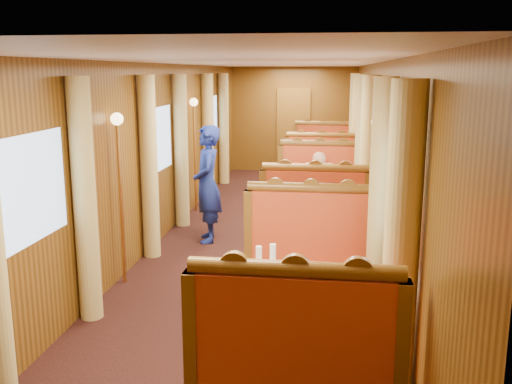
% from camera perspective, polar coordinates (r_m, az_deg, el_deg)
% --- Properties ---
extents(floor, '(3.00, 12.00, 0.01)m').
position_cam_1_polar(floor, '(8.15, 0.72, -5.07)').
color(floor, black).
rests_on(floor, ground).
extents(ceiling, '(3.00, 12.00, 0.01)m').
position_cam_1_polar(ceiling, '(7.79, 0.77, 12.79)').
color(ceiling, silver).
rests_on(ceiling, wall_left).
extents(wall_far, '(3.00, 0.01, 2.50)m').
position_cam_1_polar(wall_far, '(13.81, 3.78, 7.23)').
color(wall_far, brown).
rests_on(wall_far, floor).
extents(wall_left, '(0.01, 12.00, 2.50)m').
position_cam_1_polar(wall_left, '(8.19, -9.76, 3.81)').
color(wall_left, brown).
rests_on(wall_left, floor).
extents(wall_right, '(0.01, 12.00, 2.50)m').
position_cam_1_polar(wall_right, '(7.84, 11.71, 3.37)').
color(wall_right, brown).
rests_on(wall_right, floor).
extents(doorway_far, '(0.80, 0.04, 2.00)m').
position_cam_1_polar(doorway_far, '(13.81, 3.75, 6.18)').
color(doorway_far, brown).
rests_on(doorway_far, floor).
extents(table_near, '(1.05, 0.72, 0.75)m').
position_cam_1_polar(table_near, '(4.69, 4.75, -13.49)').
color(table_near, white).
rests_on(table_near, floor).
extents(banquette_near_aft, '(1.30, 0.55, 1.34)m').
position_cam_1_polar(banquette_near_aft, '(5.61, 5.31, -8.60)').
color(banquette_near_aft, '#AD1D13').
rests_on(banquette_near_aft, floor).
extents(table_mid, '(1.05, 0.72, 0.75)m').
position_cam_1_polar(table_mid, '(7.99, 6.07, -2.68)').
color(table_mid, white).
rests_on(table_mid, floor).
extents(banquette_mid_fwd, '(1.30, 0.55, 1.34)m').
position_cam_1_polar(banquette_mid_fwd, '(7.00, 5.83, -4.38)').
color(banquette_mid_fwd, '#AD1D13').
rests_on(banquette_mid_fwd, floor).
extents(banquette_mid_aft, '(1.30, 0.55, 1.34)m').
position_cam_1_polar(banquette_mid_aft, '(8.97, 6.28, -0.75)').
color(banquette_mid_aft, '#AD1D13').
rests_on(banquette_mid_aft, floor).
extents(table_far, '(1.05, 0.72, 0.75)m').
position_cam_1_polar(table_far, '(11.41, 6.60, 1.74)').
color(table_far, white).
rests_on(table_far, floor).
extents(banquette_far_fwd, '(1.30, 0.55, 1.34)m').
position_cam_1_polar(banquette_far_fwd, '(10.41, 6.49, 1.02)').
color(banquette_far_fwd, '#AD1D13').
rests_on(banquette_far_fwd, floor).
extents(banquette_far_aft, '(1.30, 0.55, 1.34)m').
position_cam_1_polar(banquette_far_aft, '(12.41, 6.71, 2.78)').
color(banquette_far_aft, '#AD1D13').
rests_on(banquette_far_aft, floor).
extents(tea_tray, '(0.37, 0.30, 0.01)m').
position_cam_1_polar(tea_tray, '(4.52, 3.47, -9.20)').
color(tea_tray, silver).
rests_on(tea_tray, table_near).
extents(teapot_left, '(0.16, 0.12, 0.12)m').
position_cam_1_polar(teapot_left, '(4.43, 2.05, -8.90)').
color(teapot_left, silver).
rests_on(teapot_left, tea_tray).
extents(teapot_right, '(0.16, 0.12, 0.13)m').
position_cam_1_polar(teapot_right, '(4.38, 4.78, -9.13)').
color(teapot_right, silver).
rests_on(teapot_right, tea_tray).
extents(teapot_back, '(0.18, 0.14, 0.14)m').
position_cam_1_polar(teapot_back, '(4.57, 3.83, -8.13)').
color(teapot_back, silver).
rests_on(teapot_back, tea_tray).
extents(fruit_plate, '(0.23, 0.23, 0.05)m').
position_cam_1_polar(fruit_plate, '(4.45, 9.07, -9.52)').
color(fruit_plate, white).
rests_on(fruit_plate, table_near).
extents(cup_inboard, '(0.08, 0.08, 0.26)m').
position_cam_1_polar(cup_inboard, '(4.64, 0.29, -7.33)').
color(cup_inboard, white).
rests_on(cup_inboard, table_near).
extents(cup_outboard, '(0.08, 0.08, 0.26)m').
position_cam_1_polar(cup_outboard, '(4.70, 1.69, -7.08)').
color(cup_outboard, white).
rests_on(cup_outboard, table_near).
extents(rose_vase_mid, '(0.06, 0.06, 0.36)m').
position_cam_1_polar(rose_vase_mid, '(7.91, 5.92, 1.27)').
color(rose_vase_mid, silver).
rests_on(rose_vase_mid, table_mid).
extents(rose_vase_far, '(0.06, 0.06, 0.36)m').
position_cam_1_polar(rose_vase_far, '(11.37, 6.63, 4.51)').
color(rose_vase_far, silver).
rests_on(rose_vase_far, table_far).
extents(window_left_near, '(0.01, 1.20, 0.90)m').
position_cam_1_polar(window_left_near, '(4.97, -21.70, 0.22)').
color(window_left_near, '#91ADD3').
rests_on(window_left_near, wall_left).
extents(curtain_left_near_b, '(0.22, 0.22, 2.35)m').
position_cam_1_polar(curtain_left_near_b, '(5.66, -16.74, -0.94)').
color(curtain_left_near_b, tan).
rests_on(curtain_left_near_b, floor).
extents(window_right_near, '(0.01, 1.20, 0.90)m').
position_cam_1_polar(window_right_near, '(4.37, 14.66, -0.83)').
color(window_right_near, '#91ADD3').
rests_on(window_right_near, wall_right).
extents(curtain_right_near_a, '(0.22, 0.22, 2.35)m').
position_cam_1_polar(curtain_right_near_a, '(3.69, 14.22, -7.64)').
color(curtain_right_near_a, tan).
rests_on(curtain_right_near_a, floor).
extents(curtain_right_near_b, '(0.22, 0.22, 2.35)m').
position_cam_1_polar(curtain_right_near_b, '(5.18, 12.34, -1.87)').
color(curtain_right_near_b, tan).
rests_on(curtain_right_near_b, floor).
extents(window_left_mid, '(0.01, 1.20, 0.90)m').
position_cam_1_polar(window_left_mid, '(8.16, -9.71, 5.20)').
color(window_left_mid, '#91ADD3').
rests_on(window_left_mid, wall_left).
extents(curtain_left_mid_a, '(0.22, 0.22, 2.35)m').
position_cam_1_polar(curtain_left_mid_a, '(7.43, -10.63, 2.37)').
color(curtain_left_mid_a, tan).
rests_on(curtain_left_mid_a, floor).
extents(curtain_left_mid_b, '(0.22, 0.22, 2.35)m').
position_cam_1_polar(curtain_left_mid_b, '(8.91, -7.51, 4.04)').
color(curtain_left_mid_b, tan).
rests_on(curtain_left_mid_b, floor).
extents(window_right_mid, '(0.01, 1.20, 0.90)m').
position_cam_1_polar(window_right_mid, '(7.81, 11.67, 4.83)').
color(window_right_mid, '#91ADD3').
rests_on(window_right_mid, wall_right).
extents(curtain_right_mid_a, '(0.22, 0.22, 2.35)m').
position_cam_1_polar(curtain_right_mid_a, '(7.07, 11.14, 1.87)').
color(curtain_right_mid_a, tan).
rests_on(curtain_right_mid_a, floor).
extents(curtain_right_mid_b, '(0.22, 0.22, 2.35)m').
position_cam_1_polar(curtain_right_mid_b, '(8.61, 10.55, 3.67)').
color(curtain_right_mid_b, tan).
rests_on(curtain_right_mid_b, floor).
extents(window_left_far, '(0.01, 1.20, 0.90)m').
position_cam_1_polar(window_left_far, '(11.53, -4.53, 7.27)').
color(window_left_far, '#91ADD3').
rests_on(window_left_far, wall_left).
extents(curtain_left_far_a, '(0.22, 0.22, 2.35)m').
position_cam_1_polar(curtain_left_far_a, '(10.78, -4.83, 5.47)').
color(curtain_left_far_a, tan).
rests_on(curtain_left_far_a, floor).
extents(curtain_left_far_b, '(0.22, 0.22, 2.35)m').
position_cam_1_polar(curtain_left_far_b, '(12.30, -3.26, 6.30)').
color(curtain_left_far_b, tan).
rests_on(curtain_left_far_b, floor).
extents(window_right_far, '(0.01, 1.20, 0.90)m').
position_cam_1_polar(window_right_far, '(11.29, 10.50, 7.01)').
color(window_right_far, '#91ADD3').
rests_on(window_right_far, wall_right).
extents(curtain_right_far_a, '(0.22, 0.22, 2.35)m').
position_cam_1_polar(curtain_right_far_a, '(10.53, 10.06, 5.18)').
color(curtain_right_far_a, tan).
rests_on(curtain_right_far_a, floor).
extents(curtain_right_far_b, '(0.22, 0.22, 2.35)m').
position_cam_1_polar(curtain_right_far_b, '(12.08, 9.78, 6.04)').
color(curtain_right_far_b, tan).
rests_on(curtain_right_far_b, floor).
extents(sconce_left_fore, '(0.14, 0.14, 1.95)m').
position_cam_1_polar(sconce_left_fore, '(6.50, -13.53, 2.76)').
color(sconce_left_fore, '#BF8C3F').
rests_on(sconce_left_fore, floor).
extents(sconce_right_fore, '(0.14, 0.14, 1.95)m').
position_cam_1_polar(sconce_right_fore, '(6.08, 11.92, 2.21)').
color(sconce_right_fore, '#BF8C3F').
rests_on(sconce_right_fore, floor).
extents(sconce_left_aft, '(0.14, 0.14, 1.95)m').
position_cam_1_polar(sconce_left_aft, '(9.82, -6.19, 6.04)').
color(sconce_left_aft, '#BF8C3F').
rests_on(sconce_left_aft, floor).
extents(sconce_right_aft, '(0.14, 0.14, 1.95)m').
position_cam_1_polar(sconce_right_aft, '(9.55, 10.45, 5.74)').
color(sconce_right_aft, '#BF8C3F').
rests_on(sconce_right_aft, floor).
extents(steward, '(0.53, 0.68, 1.66)m').
position_cam_1_polar(steward, '(8.07, -4.88, 0.79)').
color(steward, navy).
rests_on(steward, floor).
extents(passenger, '(0.40, 0.44, 0.76)m').
position_cam_1_polar(passenger, '(8.62, 6.27, 0.89)').
color(passenger, beige).
rests_on(passenger, banquette_mid_aft).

